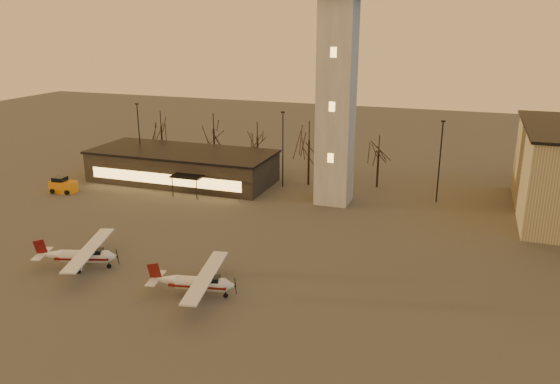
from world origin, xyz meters
name	(u,v)px	position (x,y,z in m)	size (l,w,h in m)	color
ground	(234,322)	(0.00, 0.00, 0.00)	(220.00, 220.00, 0.00)	#3B3937
control_tower	(337,66)	(0.00, 30.00, 16.33)	(6.80, 6.80, 32.60)	gray
terminal	(183,166)	(-21.99, 31.98, 2.16)	(25.40, 12.20, 4.30)	black
light_poles	(341,157)	(0.50, 31.00, 5.41)	(58.50, 12.25, 10.14)	black
tree_row	(257,133)	(-13.70, 39.16, 5.94)	(37.20, 9.20, 8.80)	black
cessna_front	(202,286)	(-4.03, 2.84, 0.91)	(7.73, 9.73, 2.67)	silver
cessna_rear	(87,258)	(-16.27, 4.12, 0.94)	(7.99, 9.82, 2.74)	silver
service_cart	(63,186)	(-34.07, 22.05, 0.78)	(3.35, 2.28, 2.04)	orange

